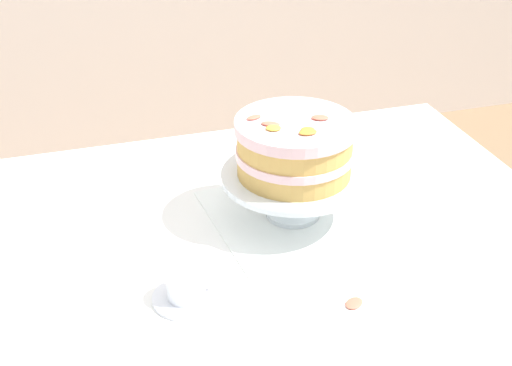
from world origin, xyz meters
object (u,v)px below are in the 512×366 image
cake_stand (294,180)px  teacup (187,287)px  layer_cake (295,147)px  dining_table (232,292)px

cake_stand → teacup: size_ratio=2.44×
cake_stand → layer_cake: (-0.00, -0.00, 0.07)m
cake_stand → layer_cake: size_ratio=1.24×
cake_stand → teacup: bearing=-143.1°
layer_cake → teacup: bearing=-143.1°
dining_table → teacup: size_ratio=11.80×
dining_table → teacup: bearing=-135.6°
dining_table → cake_stand: (0.15, 0.09, 0.17)m
layer_cake → teacup: size_ratio=1.97×
dining_table → teacup: (-0.11, -0.10, 0.12)m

